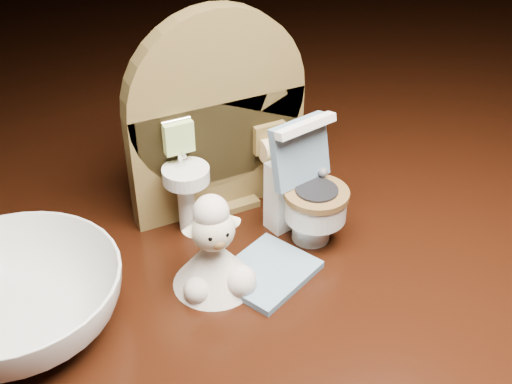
# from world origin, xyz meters

# --- Properties ---
(backdrop_panel) EXTENTS (0.13, 0.05, 0.15)m
(backdrop_panel) POSITION_xyz_m (-0.00, 0.06, 0.07)
(backdrop_panel) COLOR brown
(backdrop_panel) RESTS_ON ground
(toy_toilet) EXTENTS (0.05, 0.06, 0.09)m
(toy_toilet) POSITION_xyz_m (0.04, 0.01, 0.03)
(toy_toilet) COLOR white
(toy_toilet) RESTS_ON ground
(bath_mat) EXTENTS (0.07, 0.07, 0.00)m
(bath_mat) POSITION_xyz_m (-0.01, -0.02, 0.00)
(bath_mat) COLOR #6886A1
(bath_mat) RESTS_ON ground
(toilet_brush) EXTENTS (0.02, 0.02, 0.05)m
(toilet_brush) POSITION_xyz_m (0.05, 0.01, 0.01)
(toilet_brush) COLOR white
(toilet_brush) RESTS_ON ground
(plush_lamb) EXTENTS (0.05, 0.05, 0.07)m
(plush_lamb) POSITION_xyz_m (-0.04, -0.02, 0.02)
(plush_lamb) COLOR beige
(plush_lamb) RESTS_ON ground
(ceramic_bowl) EXTENTS (0.15, 0.15, 0.04)m
(ceramic_bowl) POSITION_xyz_m (-0.16, 0.00, 0.02)
(ceramic_bowl) COLOR white
(ceramic_bowl) RESTS_ON ground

